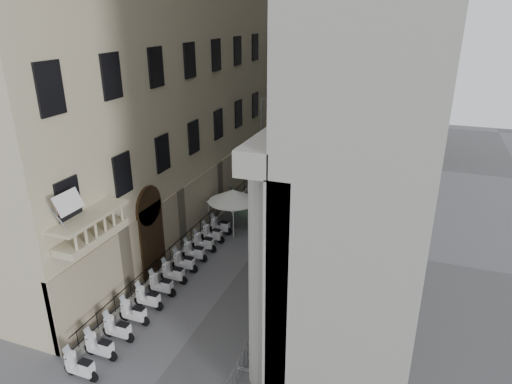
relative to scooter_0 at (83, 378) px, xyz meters
The scene contains 31 objects.
far_building 47.26m from the scooter_0, 85.96° to the left, with size 22.00×10.00×30.00m, color #A7A59E.
iron_fence 14.75m from the scooter_0, 94.43° to the left, with size 0.30×28.00×1.40m, color black, non-canonical shape.
blue_awning 23.85m from the scooter_0, 72.15° to the left, with size 1.60×3.00×3.00m, color navy, non-canonical shape.
flag 1.90m from the scooter_0, 116.17° to the left, with size 1.00×1.40×8.20m, color #9E0C11, non-canonical shape.
scooter_0 is the anchor object (origin of this frame).
scooter_1 1.34m from the scooter_0, 90.00° to the left, with size 0.56×1.40×1.50m, color white, non-canonical shape.
scooter_2 2.68m from the scooter_0, 90.00° to the left, with size 0.56×1.40×1.50m, color white, non-canonical shape.
scooter_3 4.03m from the scooter_0, 90.00° to the left, with size 0.56×1.40×1.50m, color white, non-canonical shape.
scooter_4 5.37m from the scooter_0, 90.00° to the left, with size 0.56×1.40×1.50m, color white, non-canonical shape.
scooter_5 6.71m from the scooter_0, 90.00° to the left, with size 0.56×1.40×1.50m, color white, non-canonical shape.
scooter_6 8.05m from the scooter_0, 90.00° to the left, with size 0.56×1.40×1.50m, color white, non-canonical shape.
scooter_7 9.39m from the scooter_0, 90.00° to the left, with size 0.56×1.40×1.50m, color white, non-canonical shape.
scooter_8 10.73m from the scooter_0, 90.00° to the left, with size 0.56×1.40×1.50m, color white, non-canonical shape.
scooter_9 12.08m from the scooter_0, 90.00° to the left, with size 0.56×1.40×1.50m, color white, non-canonical shape.
scooter_10 13.42m from the scooter_0, 90.00° to the left, with size 0.56×1.40×1.50m, color white, non-canonical shape.
scooter_11 14.76m from the scooter_0, 90.00° to the left, with size 0.56×1.40×1.50m, color white, non-canonical shape.
barrier_1 7.66m from the scooter_0, 32.68° to the left, with size 0.60×2.40×1.10m, color #9B9DA2, non-canonical shape.
barrier_2 9.25m from the scooter_0, 45.83° to the left, with size 0.60×2.40×1.10m, color #9B9DA2, non-canonical shape.
barrier_3 11.18m from the scooter_0, 54.79° to the left, with size 0.60×2.40×1.10m, color #9B9DA2, non-canonical shape.
barrier_4 13.30m from the scooter_0, 61.01° to the left, with size 0.60×2.40×1.10m, color #9B9DA2, non-canonical shape.
barrier_5 15.54m from the scooter_0, 65.48° to the left, with size 0.60×2.40×1.10m, color #9B9DA2, non-canonical shape.
barrier_6 17.84m from the scooter_0, 68.82° to the left, with size 0.60×2.40×1.10m, color #9B9DA2, non-canonical shape.
barrier_7 20.19m from the scooter_0, 71.38° to the left, with size 0.60×2.40×1.10m, color #9B9DA2, non-canonical shape.
barrier_8 22.58m from the scooter_0, 73.41° to the left, with size 0.60×2.40×1.10m, color #9B9DA2, non-canonical shape.
barrier_9 24.98m from the scooter_0, 75.04° to the left, with size 0.60×2.40×1.10m, color #9B9DA2, non-canonical shape.
security_tent 16.93m from the scooter_0, 90.15° to the left, with size 3.59×3.59×2.92m.
street_lamp 25.05m from the scooter_0, 90.33° to the left, with size 2.58×0.76×8.04m.
info_kiosk 19.26m from the scooter_0, 93.08° to the left, with size 0.56×0.84×1.73m.
pedestrian_a 19.37m from the scooter_0, 83.18° to the left, with size 0.67×0.44×1.85m, color #0D0F37.
pedestrian_b 22.91m from the scooter_0, 75.36° to the left, with size 0.75×0.59×1.55m, color black.
pedestrian_c 32.87m from the scooter_0, 84.51° to the left, with size 0.85×0.55×1.74m, color black.
Camera 1 is at (9.29, -8.64, 14.93)m, focal length 32.00 mm.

